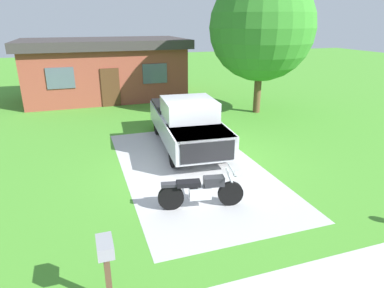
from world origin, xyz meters
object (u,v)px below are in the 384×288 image
(shade_tree, at_px, (262,28))
(neighbor_house, at_px, (105,68))
(motorcycle, at_px, (202,191))
(mailbox, at_px, (106,255))
(pickup_truck, at_px, (186,121))

(shade_tree, bearing_deg, neighbor_house, 138.44)
(motorcycle, distance_m, shade_tree, 10.78)
(shade_tree, xyz_separation_m, neighbor_house, (-7.05, 6.25, -2.41))
(mailbox, distance_m, shade_tree, 14.02)
(mailbox, distance_m, neighbor_house, 16.92)
(motorcycle, distance_m, pickup_truck, 4.66)
(pickup_truck, bearing_deg, mailbox, -117.28)
(motorcycle, xyz_separation_m, pickup_truck, (1.03, 4.52, 0.48))
(motorcycle, relative_size, mailbox, 1.74)
(pickup_truck, distance_m, neighbor_house, 10.09)
(mailbox, relative_size, neighbor_house, 0.13)
(motorcycle, relative_size, neighbor_house, 0.23)
(motorcycle, height_order, shade_tree, shade_tree)
(pickup_truck, relative_size, mailbox, 4.57)
(motorcycle, xyz_separation_m, neighbor_house, (-1.01, 14.36, 1.32))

